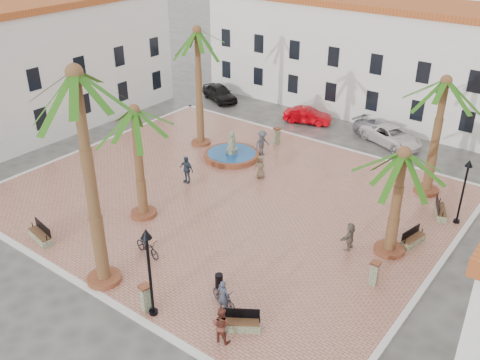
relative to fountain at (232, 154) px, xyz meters
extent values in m
plane|color=#56544F|center=(3.24, -4.62, -0.43)|extent=(120.00, 120.00, 0.00)
cube|color=#B8745E|center=(3.24, -4.62, -0.35)|extent=(26.00, 22.00, 0.15)
cube|color=silver|center=(3.24, 6.38, -0.35)|extent=(26.30, 0.30, 0.16)
cube|color=silver|center=(3.24, -15.62, -0.35)|extent=(26.30, 0.30, 0.16)
cube|color=silver|center=(16.24, -4.62, -0.35)|extent=(0.30, 22.30, 0.16)
cube|color=silver|center=(-9.76, -4.62, -0.35)|extent=(0.30, 22.30, 0.16)
cube|color=white|center=(3.24, 15.38, 4.07)|extent=(30.00, 7.00, 9.00)
cube|color=#B35122|center=(3.24, 15.38, 8.82)|extent=(30.40, 7.40, 0.50)
cube|color=black|center=(-9.88, 11.90, 1.77)|extent=(1.00, 0.12, 1.60)
cube|color=black|center=(-6.13, 11.90, 1.77)|extent=(1.00, 0.12, 1.60)
cube|color=black|center=(-2.38, 11.90, 1.77)|extent=(1.00, 0.12, 1.60)
cube|color=black|center=(1.37, 11.90, 1.77)|extent=(1.00, 0.12, 1.60)
cube|color=black|center=(5.12, 11.90, 1.77)|extent=(1.00, 0.12, 1.60)
cube|color=black|center=(8.87, 11.90, 1.77)|extent=(1.00, 0.12, 1.60)
cube|color=black|center=(12.62, 11.90, 1.77)|extent=(1.00, 0.12, 1.60)
cube|color=black|center=(-9.88, 11.90, 4.77)|extent=(1.00, 0.12, 1.60)
cube|color=black|center=(-6.13, 11.90, 4.77)|extent=(1.00, 0.12, 1.60)
cube|color=black|center=(-2.38, 11.90, 4.77)|extent=(1.00, 0.12, 1.60)
cube|color=black|center=(1.37, 11.90, 4.77)|extent=(1.00, 0.12, 1.60)
cube|color=black|center=(5.12, 11.90, 4.77)|extent=(1.00, 0.12, 1.60)
cube|color=black|center=(8.87, 11.90, 4.77)|extent=(1.00, 0.12, 1.60)
cube|color=black|center=(12.62, 11.90, 4.77)|extent=(1.00, 0.12, 1.60)
cube|color=black|center=(19.78, -14.11, 4.77)|extent=(0.12, 1.00, 1.60)
cube|color=white|center=(-15.76, -4.62, 4.32)|extent=(6.00, 24.00, 9.50)
cube|color=#B35122|center=(-15.76, -4.62, 9.32)|extent=(6.40, 24.40, 0.50)
cube|color=black|center=(-12.78, -6.62, 1.77)|extent=(0.12, 1.00, 1.60)
cube|color=black|center=(-12.78, -2.62, 1.77)|extent=(0.12, 1.00, 1.60)
cube|color=black|center=(-12.78, 1.38, 1.77)|extent=(0.12, 1.00, 1.60)
cube|color=black|center=(-12.78, 5.38, 1.77)|extent=(0.12, 1.00, 1.60)
cube|color=black|center=(-12.78, -6.62, 4.77)|extent=(0.12, 1.00, 1.60)
cube|color=black|center=(-12.78, -2.62, 4.77)|extent=(0.12, 1.00, 1.60)
cube|color=black|center=(-12.78, 1.38, 4.77)|extent=(0.12, 1.00, 1.60)
cube|color=black|center=(-12.78, 5.38, 4.77)|extent=(0.12, 1.00, 1.60)
cylinder|color=brown|center=(0.00, 0.00, -0.09)|extent=(3.93, 3.93, 0.37)
cylinder|color=#194C8C|center=(0.00, 0.00, 0.08)|extent=(3.46, 3.46, 0.06)
cylinder|color=gray|center=(0.00, 0.00, 0.10)|extent=(0.84, 0.84, 0.75)
cylinder|color=gray|center=(0.00, 0.00, 0.85)|extent=(0.56, 0.56, 1.12)
sphere|color=gray|center=(0.00, 0.00, 1.55)|extent=(0.41, 0.41, 0.41)
cylinder|color=brown|center=(-3.40, 0.57, -0.17)|extent=(1.45, 1.45, 0.22)
cylinder|color=brown|center=(-3.40, 0.57, 4.09)|extent=(0.47, 0.47, 8.30)
sphere|color=brown|center=(-3.40, 0.57, 8.25)|extent=(0.64, 0.64, 0.64)
cylinder|color=brown|center=(0.72, -9.34, -0.16)|extent=(1.53, 1.53, 0.23)
cylinder|color=brown|center=(0.72, -9.34, 3.09)|extent=(0.50, 0.50, 6.27)
sphere|color=brown|center=(0.72, -9.34, 6.22)|extent=(0.67, 0.67, 0.67)
cylinder|color=brown|center=(3.67, -14.79, -0.15)|extent=(1.67, 1.67, 0.25)
cylinder|color=brown|center=(3.67, -14.79, 5.02)|extent=(0.54, 0.54, 10.10)
sphere|color=brown|center=(3.67, -14.79, 10.07)|extent=(0.73, 0.73, 0.73)
cylinder|color=brown|center=(13.72, -4.13, -0.16)|extent=(1.58, 1.58, 0.24)
cylinder|color=brown|center=(13.72, -4.13, 2.69)|extent=(0.52, 0.52, 5.46)
sphere|color=brown|center=(13.72, -4.13, 5.42)|extent=(0.69, 0.69, 0.69)
cylinder|color=brown|center=(12.95, 3.45, -0.16)|extent=(1.56, 1.56, 0.23)
cylinder|color=brown|center=(12.95, 3.45, 3.47)|extent=(0.51, 0.51, 7.03)
sphere|color=brown|center=(12.95, 3.45, 6.98)|extent=(0.68, 0.68, 0.68)
cube|color=gray|center=(-1.79, -14.59, -0.07)|extent=(1.94, 0.88, 0.42)
cube|color=#56351E|center=(-1.79, -14.59, 0.17)|extent=(1.83, 0.81, 0.06)
cube|color=black|center=(-1.75, -14.36, 0.45)|extent=(1.75, 0.35, 0.52)
cylinder|color=black|center=(-2.66, -14.44, 0.30)|extent=(0.05, 0.05, 0.31)
cylinder|color=black|center=(-0.92, -14.74, 0.30)|extent=(0.05, 0.05, 0.31)
cube|color=gray|center=(10.94, -13.48, -0.08)|extent=(1.80, 1.46, 0.40)
cube|color=#56351E|center=(10.94, -13.48, 0.15)|extent=(1.69, 1.36, 0.06)
cube|color=black|center=(10.82, -13.30, 0.42)|extent=(1.44, 0.99, 0.50)
cylinder|color=black|center=(10.23, -13.95, 0.27)|extent=(0.05, 0.05, 0.30)
cylinder|color=black|center=(11.65, -13.01, 0.27)|extent=(0.05, 0.05, 0.30)
cube|color=gray|center=(14.45, -2.73, -0.09)|extent=(0.87, 1.74, 0.37)
cube|color=#56351E|center=(14.45, -2.73, 0.12)|extent=(0.80, 1.64, 0.06)
cube|color=black|center=(14.25, -2.68, 0.37)|extent=(0.40, 1.55, 0.46)
cylinder|color=black|center=(14.28, -3.50, 0.23)|extent=(0.05, 0.05, 0.28)
cylinder|color=black|center=(14.63, -1.96, 0.23)|extent=(0.05, 0.05, 0.28)
cube|color=gray|center=(14.63, 1.11, -0.08)|extent=(1.22, 1.85, 0.40)
cube|color=#56351E|center=(14.63, 1.11, 0.15)|extent=(1.14, 1.74, 0.06)
cube|color=black|center=(14.43, 1.02, 0.42)|extent=(0.73, 1.56, 0.50)
cylinder|color=black|center=(14.97, 0.34, 0.27)|extent=(0.05, 0.05, 0.30)
cylinder|color=black|center=(14.29, 1.88, 0.27)|extent=(0.05, 0.05, 0.30)
cylinder|color=black|center=(7.27, -15.02, -0.19)|extent=(0.40, 0.40, 0.18)
cylinder|color=black|center=(7.27, -15.02, 1.83)|extent=(0.13, 0.13, 3.99)
cone|color=black|center=(7.27, -15.02, 3.99)|extent=(0.49, 0.49, 0.44)
sphere|color=beige|center=(7.27, -15.02, 3.83)|extent=(0.27, 0.27, 0.27)
cylinder|color=black|center=(15.64, 0.91, -0.20)|extent=(0.35, 0.35, 0.16)
cylinder|color=black|center=(15.64, 0.91, 1.59)|extent=(0.12, 0.12, 3.53)
cone|color=black|center=(15.64, 0.91, 3.50)|extent=(0.43, 0.43, 0.39)
sphere|color=beige|center=(15.64, 0.91, 3.35)|extent=(0.24, 0.24, 0.24)
cube|color=gray|center=(6.82, -15.02, 0.35)|extent=(0.46, 0.46, 1.24)
cube|color=brown|center=(6.82, -15.02, 1.01)|extent=(0.58, 0.58, 0.10)
cube|color=gray|center=(1.23, 3.99, 0.33)|extent=(0.44, 0.44, 1.20)
cube|color=brown|center=(1.23, 3.99, 0.97)|extent=(0.55, 0.55, 0.09)
cube|color=gray|center=(14.20, -7.16, 0.32)|extent=(0.38, 0.38, 1.19)
cube|color=brown|center=(14.20, -7.16, 0.97)|extent=(0.47, 0.47, 0.09)
cylinder|color=black|center=(8.45, -11.82, 0.10)|extent=(0.38, 0.38, 0.74)
imported|color=#373C4F|center=(9.62, -12.95, 0.54)|extent=(0.61, 0.42, 1.62)
imported|color=black|center=(3.81, -12.00, 0.21)|extent=(1.92, 0.89, 0.97)
imported|color=brown|center=(10.71, -14.45, 0.57)|extent=(0.93, 0.78, 1.70)
imported|color=black|center=(9.48, -12.74, 0.23)|extent=(1.76, 0.89, 1.02)
imported|color=#7B654C|center=(3.44, -1.31, 0.51)|extent=(0.83, 0.60, 1.58)
imported|color=#2C3B4E|center=(-0.03, -4.74, 0.65)|extent=(1.09, 0.48, 1.85)
imported|color=#454449|center=(1.45, 1.71, 0.67)|extent=(0.96, 1.35, 1.89)
imported|color=#736659|center=(11.90, -5.19, 0.50)|extent=(0.46, 1.45, 1.56)
imported|color=black|center=(-8.76, 9.43, 0.33)|extent=(4.75, 3.34, 1.50)
imported|color=#B50008|center=(0.65, 9.46, 0.22)|extent=(4.13, 2.46, 1.29)
imported|color=#A09FA7|center=(6.82, 9.85, 0.22)|extent=(4.76, 3.01, 1.28)
imported|color=white|center=(8.01, 9.47, 0.27)|extent=(5.51, 4.00, 1.39)
camera|label=1|loc=(21.45, -27.35, 16.11)|focal=40.00mm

